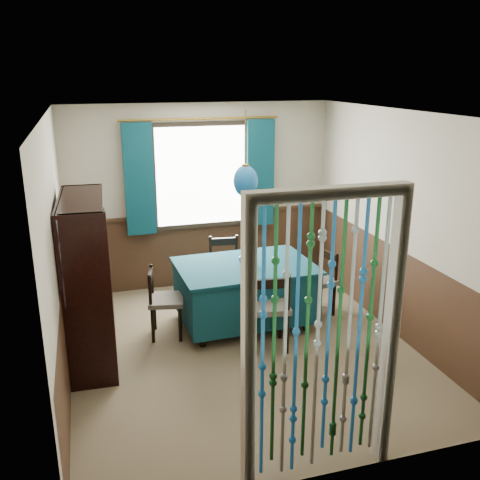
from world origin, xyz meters
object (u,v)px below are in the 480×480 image
object	(u,v)px
dining_table	(245,290)
vase_table	(246,257)
chair_left	(164,300)
bowl_shelf	(91,256)
chair_near	(268,308)
pendant_lamp	(245,181)
vase_sideboard	(92,261)
sideboard	(90,304)
chair_far	(225,269)
chair_right	(319,280)

from	to	relation	value
dining_table	vase_table	xyz separation A→B (m)	(0.02, 0.01, 0.40)
chair_left	bowl_shelf	world-z (taller)	bowl_shelf
chair_near	pendant_lamp	world-z (taller)	pendant_lamp
chair_left	vase_table	distance (m)	1.06
chair_left	vase_sideboard	bearing A→B (deg)	-85.95
chair_left	pendant_lamp	size ratio (longest dim) A/B	0.85
chair_left	sideboard	xyz separation A→B (m)	(-0.80, -0.25, 0.17)
chair_far	bowl_shelf	distance (m)	2.18
sideboard	pendant_lamp	xyz separation A→B (m)	(1.76, 0.27, 1.14)
chair_right	vase_table	xyz separation A→B (m)	(-0.94, -0.03, 0.41)
chair_right	bowl_shelf	distance (m)	2.82
pendant_lamp	vase_table	size ratio (longest dim) A/B	5.43
chair_near	vase_sideboard	xyz separation A→B (m)	(-1.76, 0.70, 0.47)
vase_table	vase_sideboard	xyz separation A→B (m)	(-1.71, 0.06, 0.11)
chair_far	chair_left	bearing A→B (deg)	45.09
sideboard	vase_sideboard	world-z (taller)	sideboard
dining_table	chair_near	world-z (taller)	chair_near
chair_left	chair_far	bearing A→B (deg)	139.42
chair_left	pendant_lamp	bearing A→B (deg)	102.37
sideboard	vase_sideboard	size ratio (longest dim) A/B	10.04
chair_far	chair_right	xyz separation A→B (m)	(1.02, -0.66, -0.02)
chair_near	pendant_lamp	distance (m)	1.41
chair_near	chair_far	size ratio (longest dim) A/B	1.04
chair_left	chair_right	xyz separation A→B (m)	(1.92, 0.06, 0.00)
chair_near	vase_table	bearing A→B (deg)	103.22
bowl_shelf	vase_table	bearing A→B (deg)	17.34
bowl_shelf	pendant_lamp	bearing A→B (deg)	17.30
chair_far	chair_right	size ratio (longest dim) A/B	1.06
chair_far	sideboard	bearing A→B (deg)	36.32
dining_table	chair_left	bearing A→B (deg)	179.41
sideboard	vase_table	world-z (taller)	sideboard
sideboard	bowl_shelf	xyz separation A→B (m)	(0.06, -0.26, 0.60)
chair_right	sideboard	bearing A→B (deg)	84.95
chair_near	bowl_shelf	xyz separation A→B (m)	(-1.76, 0.10, 0.73)
chair_right	dining_table	bearing A→B (deg)	80.80
chair_left	sideboard	distance (m)	0.85
chair_right	bowl_shelf	world-z (taller)	bowl_shelf
sideboard	chair_near	bearing A→B (deg)	-8.95
chair_near	vase_sideboard	size ratio (longest dim) A/B	5.22
chair_far	bowl_shelf	world-z (taller)	bowl_shelf
chair_near	chair_right	world-z (taller)	chair_near
vase_table	bowl_shelf	xyz separation A→B (m)	(-1.71, -0.53, 0.36)
chair_near	chair_left	bearing A→B (deg)	158.07
chair_near	chair_far	world-z (taller)	chair_near
bowl_shelf	chair_left	bearing A→B (deg)	34.51
sideboard	bowl_shelf	bearing A→B (deg)	-74.60
chair_left	bowl_shelf	xyz separation A→B (m)	(-0.74, -0.51, 0.77)
chair_near	chair_far	xyz separation A→B (m)	(-0.12, 1.33, -0.02)
dining_table	vase_table	size ratio (longest dim) A/B	9.16
pendant_lamp	bowl_shelf	xyz separation A→B (m)	(-1.70, -0.53, -0.53)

